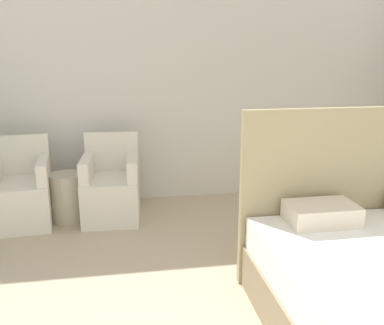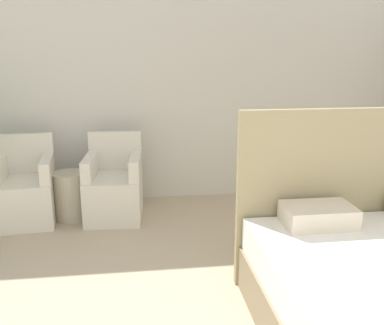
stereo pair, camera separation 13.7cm
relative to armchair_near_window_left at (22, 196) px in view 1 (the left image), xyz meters
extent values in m
cube|color=silver|center=(1.41, 0.60, 1.15)|extent=(10.00, 0.06, 2.90)
cube|color=tan|center=(2.81, -1.47, 0.37)|extent=(1.89, 0.06, 1.34)
cube|color=beige|center=(2.39, -1.69, 0.32)|extent=(0.49, 0.31, 0.14)
cube|color=silver|center=(0.00, -0.02, -0.07)|extent=(0.62, 0.67, 0.46)
cube|color=silver|center=(-0.02, 0.26, 0.37)|extent=(0.57, 0.11, 0.42)
cube|color=silver|center=(0.23, 0.00, 0.27)|extent=(0.15, 0.57, 0.22)
cube|color=silver|center=(0.89, -0.02, -0.07)|extent=(0.61, 0.66, 0.46)
cube|color=silver|center=(0.91, 0.26, 0.37)|extent=(0.57, 0.10, 0.42)
cube|color=silver|center=(0.66, 0.00, 0.27)|extent=(0.14, 0.57, 0.22)
cube|color=silver|center=(1.13, -0.04, 0.27)|extent=(0.14, 0.57, 0.22)
cylinder|color=#B7AD93|center=(0.45, 0.03, -0.05)|extent=(0.36, 0.36, 0.50)
camera|label=1|loc=(1.02, -4.32, 1.45)|focal=40.00mm
camera|label=2|loc=(1.16, -4.34, 1.45)|focal=40.00mm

